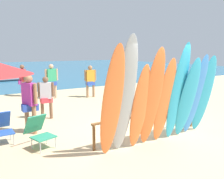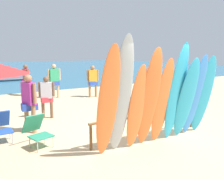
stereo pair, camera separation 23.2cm
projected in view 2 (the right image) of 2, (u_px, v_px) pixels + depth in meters
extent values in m
plane|color=#D3BC8C|center=(34.00, 82.00, 18.48)|extent=(60.00, 60.00, 0.00)
cube|color=teal|center=(8.00, 69.00, 31.30)|extent=(60.00, 40.00, 0.02)
cylinder|color=brown|center=(91.00, 137.00, 5.66)|extent=(0.07, 0.07, 0.64)
cylinder|color=brown|center=(191.00, 117.00, 7.37)|extent=(0.07, 0.07, 0.64)
cylinder|color=brown|center=(148.00, 114.00, 6.46)|extent=(3.56, 0.06, 0.06)
ellipsoid|color=orange|center=(108.00, 103.00, 5.04)|extent=(0.50, 0.70, 2.51)
ellipsoid|color=#999EA3|center=(121.00, 96.00, 5.25)|extent=(0.56, 0.77, 2.71)
ellipsoid|color=orange|center=(137.00, 108.00, 5.57)|extent=(0.50, 0.54, 2.07)
ellipsoid|color=orange|center=(150.00, 99.00, 5.68)|extent=(0.55, 0.71, 2.45)
ellipsoid|color=orange|center=(162.00, 102.00, 5.95)|extent=(0.55, 0.58, 2.20)
ellipsoid|color=#289EC6|center=(176.00, 93.00, 6.08)|extent=(0.53, 0.62, 2.57)
ellipsoid|color=#289EC6|center=(186.00, 99.00, 6.27)|extent=(0.58, 0.67, 2.20)
ellipsoid|color=#337AD1|center=(195.00, 96.00, 6.51)|extent=(0.60, 0.65, 2.27)
ellipsoid|color=#289EC6|center=(204.00, 95.00, 6.72)|extent=(0.62, 0.66, 2.24)
cylinder|color=tan|center=(51.00, 90.00, 11.83)|extent=(0.13, 0.13, 0.83)
cylinder|color=tan|center=(58.00, 90.00, 12.00)|extent=(0.13, 0.13, 0.83)
cube|color=#2D4CB2|center=(54.00, 83.00, 11.86)|extent=(0.45, 0.27, 0.20)
cube|color=#33A36B|center=(54.00, 75.00, 11.79)|extent=(0.43, 0.23, 0.65)
sphere|color=tan|center=(54.00, 66.00, 11.72)|extent=(0.23, 0.23, 0.23)
cylinder|color=tan|center=(49.00, 75.00, 11.65)|extent=(0.10, 0.10, 0.58)
cylinder|color=tan|center=(59.00, 74.00, 11.92)|extent=(0.10, 0.10, 0.58)
cylinder|color=brown|center=(28.00, 89.00, 12.45)|extent=(0.12, 0.12, 0.80)
cylinder|color=brown|center=(26.00, 88.00, 12.71)|extent=(0.12, 0.12, 0.80)
cube|color=#B23399|center=(26.00, 82.00, 12.53)|extent=(0.43, 0.26, 0.19)
cube|color=#DB333D|center=(26.00, 75.00, 12.47)|extent=(0.27, 0.44, 0.63)
sphere|color=brown|center=(25.00, 67.00, 12.40)|extent=(0.23, 0.23, 0.23)
cylinder|color=brown|center=(28.00, 74.00, 12.25)|extent=(0.10, 0.10, 0.56)
cylinder|color=brown|center=(24.00, 74.00, 12.66)|extent=(0.10, 0.10, 0.56)
cylinder|color=#9E704C|center=(34.00, 119.00, 6.84)|extent=(0.12, 0.12, 0.82)
cylinder|color=#9E704C|center=(27.00, 117.00, 7.03)|extent=(0.12, 0.12, 0.82)
cube|color=#2D4CB2|center=(30.00, 107.00, 6.88)|extent=(0.44, 0.27, 0.20)
cube|color=#B23399|center=(29.00, 94.00, 6.82)|extent=(0.37, 0.48, 0.64)
sphere|color=#9E704C|center=(28.00, 79.00, 6.75)|extent=(0.23, 0.23, 0.23)
cylinder|color=#9E704C|center=(35.00, 93.00, 6.65)|extent=(0.10, 0.10, 0.57)
cylinder|color=#9E704C|center=(23.00, 91.00, 6.97)|extent=(0.10, 0.10, 0.57)
cylinder|color=#9E704C|center=(96.00, 89.00, 12.24)|extent=(0.12, 0.12, 0.79)
cylinder|color=#9E704C|center=(90.00, 90.00, 12.14)|extent=(0.12, 0.12, 0.79)
cube|color=#2D4CB2|center=(93.00, 83.00, 12.14)|extent=(0.42, 0.26, 0.19)
cube|color=orange|center=(93.00, 76.00, 12.08)|extent=(0.44, 0.29, 0.62)
sphere|color=#9E704C|center=(93.00, 68.00, 12.01)|extent=(0.22, 0.22, 0.22)
cylinder|color=#9E704C|center=(98.00, 75.00, 12.16)|extent=(0.10, 0.10, 0.55)
cylinder|color=#9E704C|center=(88.00, 75.00, 11.99)|extent=(0.10, 0.10, 0.55)
cylinder|color=brown|center=(43.00, 108.00, 8.37)|extent=(0.11, 0.11, 0.72)
cylinder|color=brown|center=(52.00, 108.00, 8.39)|extent=(0.11, 0.11, 0.72)
cube|color=#DB333D|center=(47.00, 100.00, 8.33)|extent=(0.39, 0.24, 0.17)
cube|color=silver|center=(47.00, 90.00, 8.27)|extent=(0.42, 0.34, 0.56)
sphere|color=brown|center=(46.00, 79.00, 8.21)|extent=(0.20, 0.20, 0.20)
cylinder|color=brown|center=(40.00, 89.00, 8.25)|extent=(0.09, 0.09, 0.50)
cylinder|color=brown|center=(53.00, 89.00, 8.28)|extent=(0.09, 0.09, 0.50)
cylinder|color=#B7B7BC|center=(13.00, 138.00, 6.08)|extent=(0.02, 0.02, 0.28)
cylinder|color=#B7B7BC|center=(10.00, 134.00, 6.40)|extent=(0.02, 0.02, 0.28)
cube|color=blue|center=(2.00, 132.00, 6.11)|extent=(0.51, 0.46, 0.03)
cylinder|color=#B7B7BC|center=(38.00, 147.00, 5.54)|extent=(0.02, 0.02, 0.28)
cylinder|color=#B7B7BC|center=(53.00, 142.00, 5.84)|extent=(0.02, 0.02, 0.28)
cylinder|color=#B7B7BC|center=(30.00, 143.00, 5.80)|extent=(0.02, 0.02, 0.28)
cylinder|color=#B7B7BC|center=(45.00, 138.00, 6.10)|extent=(0.02, 0.02, 0.28)
cube|color=#2D9370|center=(41.00, 136.00, 5.79)|extent=(0.61, 0.57, 0.03)
cube|color=#2D9370|center=(33.00, 123.00, 6.00)|extent=(0.57, 0.43, 0.49)
ellipsoid|color=#4C515B|center=(8.00, 79.00, 18.79)|extent=(3.90, 0.87, 0.31)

